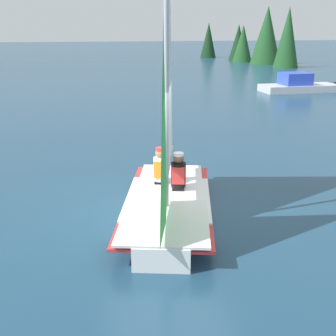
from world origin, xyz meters
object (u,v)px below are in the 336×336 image
object	(u,v)px
sailor_helm	(178,178)
sailor_crew	(161,172)
sailboat_main	(168,183)
motorboat_distant	(298,85)

from	to	relation	value
sailor_helm	sailor_crew	xyz separation A→B (m)	(-0.46, -0.26, 0.00)
sailboat_main	sailor_helm	world-z (taller)	sailboat_main
sailboat_main	motorboat_distant	world-z (taller)	sailboat_main
sailboat_main	sailor_crew	world-z (taller)	sailboat_main
sailor_helm	sailor_crew	distance (m)	0.53
sailor_crew	motorboat_distant	xyz separation A→B (m)	(-14.34, 11.78, -0.25)
sailor_crew	sailboat_main	bearing A→B (deg)	14.06
sailboat_main	motorboat_distant	xyz separation A→B (m)	(-15.17, 11.83, -0.31)
motorboat_distant	sailor_crew	bearing A→B (deg)	52.27
sailor_helm	motorboat_distant	bearing A→B (deg)	159.34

